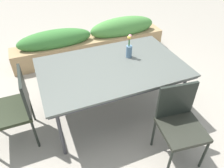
# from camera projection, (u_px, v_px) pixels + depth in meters

# --- Properties ---
(ground_plane) EXTENTS (12.00, 12.00, 0.00)m
(ground_plane) POSITION_uv_depth(u_px,v_px,m) (114.00, 108.00, 3.09)
(ground_plane) COLOR gray
(dining_table) EXTENTS (1.75, 1.10, 0.75)m
(dining_table) POSITION_uv_depth(u_px,v_px,m) (112.00, 69.00, 2.63)
(dining_table) COLOR #4C514C
(dining_table) RESTS_ON ground
(chair_near_right) EXTENTS (0.49, 0.49, 0.88)m
(chair_near_right) POSITION_uv_depth(u_px,v_px,m) (179.00, 120.00, 2.24)
(chair_near_right) COLOR #262821
(chair_near_right) RESTS_ON ground
(chair_end_left) EXTENTS (0.50, 0.50, 0.89)m
(chair_end_left) POSITION_uv_depth(u_px,v_px,m) (14.00, 106.00, 2.39)
(chair_end_left) COLOR black
(chair_end_left) RESTS_ON ground
(flower_vase) EXTENTS (0.08, 0.08, 0.31)m
(flower_vase) POSITION_uv_depth(u_px,v_px,m) (129.00, 49.00, 2.70)
(flower_vase) COLOR slate
(flower_vase) RESTS_ON dining_table
(planter_box) EXTENTS (2.90, 0.39, 0.68)m
(planter_box) POSITION_uv_depth(u_px,v_px,m) (92.00, 41.00, 4.08)
(planter_box) COLOR #9E7F56
(planter_box) RESTS_ON ground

